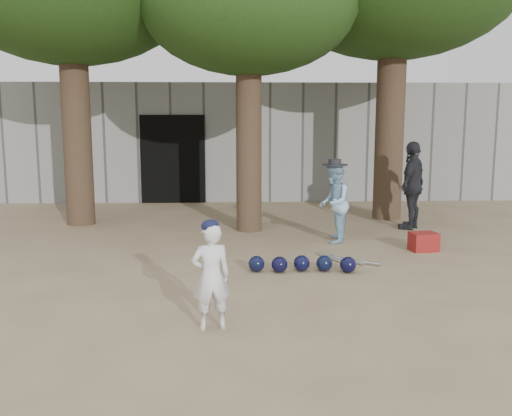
{
  "coord_description": "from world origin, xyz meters",
  "views": [
    {
      "loc": [
        0.28,
        -6.56,
        2.18
      ],
      "look_at": [
        0.6,
        1.0,
        0.95
      ],
      "focal_mm": 40.0,
      "sensor_mm": 36.0,
      "label": 1
    }
  ],
  "objects_px": {
    "boy_player": "(211,277)",
    "spectator_blue": "(334,203)",
    "spectator_dark": "(412,185)",
    "red_bag": "(424,242)"
  },
  "relations": [
    {
      "from": "boy_player",
      "to": "spectator_blue",
      "type": "distance_m",
      "value": 4.48
    },
    {
      "from": "spectator_dark",
      "to": "red_bag",
      "type": "distance_m",
      "value": 2.0
    },
    {
      "from": "red_bag",
      "to": "spectator_blue",
      "type": "bearing_deg",
      "value": 152.52
    },
    {
      "from": "boy_player",
      "to": "spectator_dark",
      "type": "bearing_deg",
      "value": -138.57
    },
    {
      "from": "spectator_blue",
      "to": "spectator_dark",
      "type": "xyz_separation_m",
      "value": [
        1.72,
        1.13,
        0.16
      ]
    },
    {
      "from": "boy_player",
      "to": "spectator_dark",
      "type": "height_order",
      "value": "spectator_dark"
    },
    {
      "from": "boy_player",
      "to": "spectator_dark",
      "type": "distance_m",
      "value": 6.34
    },
    {
      "from": "spectator_blue",
      "to": "spectator_dark",
      "type": "distance_m",
      "value": 2.07
    },
    {
      "from": "spectator_blue",
      "to": "spectator_dark",
      "type": "relative_size",
      "value": 0.81
    },
    {
      "from": "boy_player",
      "to": "spectator_dark",
      "type": "relative_size",
      "value": 0.65
    }
  ]
}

